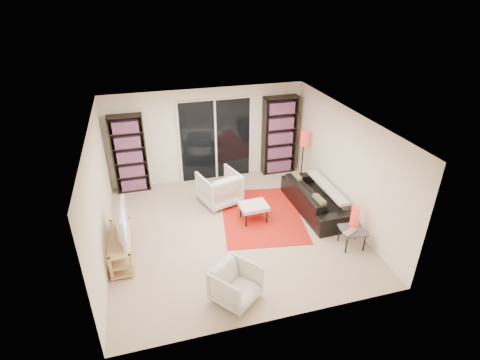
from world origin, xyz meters
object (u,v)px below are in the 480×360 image
Objects in this scene: armchair_back at (219,188)px; ottoman at (254,207)px; bookshelf_right at (279,136)px; bookshelf_left at (130,154)px; armchair_front at (236,284)px; side_table at (353,231)px; sofa at (315,198)px; floor_lamp at (304,144)px; tv_stand at (121,247)px.

ottoman is at bearing 104.09° from armchair_back.
bookshelf_right is 2.62m from ottoman.
bookshelf_left is 2.82× the size of armchair_front.
ottoman is at bearing 138.84° from side_table.
sofa is at bearing 139.71° from armchair_back.
bookshelf_right reaches higher than floor_lamp.
bookshelf_right is at bearing -164.59° from armchair_back.
armchair_back is 0.62× the size of floor_lamp.
ottoman and side_table have the same top height.
bookshelf_right is at bearing 32.79° from tv_stand.
floor_lamp reaches higher than tv_stand.
sofa is 2.42× the size of armchair_back.
bookshelf_left is 5.41m from side_table.
floor_lamp reaches higher than side_table.
tv_stand is at bearing -156.65° from floor_lamp.
armchair_front reaches higher than side_table.
armchair_front is 0.49× the size of floor_lamp.
ottoman is at bearing 11.24° from tv_stand.
ottoman is at bearing -122.85° from bookshelf_right.
sofa reaches higher than ottoman.
floor_lamp is at bearing -62.53° from bookshelf_right.
armchair_back is 1.08m from ottoman.
tv_stand is 2.40m from armchair_front.
side_table is at bearing -41.16° from ottoman.
floor_lamp reaches higher than armchair_front.
tv_stand is at bearing 96.74° from sofa.
armchair_back is 1.70× the size of side_table.
bookshelf_left is at bearing 83.73° from tv_stand.
bookshelf_left is 4.55m from armchair_front.
sofa is 1.50× the size of floor_lamp.
bookshelf_left reaches higher than side_table.
side_table is at bearing -176.62° from sofa.
tv_stand reaches higher than ottoman.
floor_lamp is (0.26, 1.37, 0.76)m from sofa.
bookshelf_right is at bearing -0.00° from bookshelf_left.
armchair_back reaches higher than tv_stand.
bookshelf_left is at bearing 61.16° from sofa.
sofa is 1.48m from ottoman.
armchair_back is at bearing -168.40° from floor_lamp.
sofa is at bearing 1.26° from ottoman.
bookshelf_right reaches higher than tv_stand.
ottoman is 1.20× the size of side_table.
armchair_back is (-1.91, -1.19, -0.66)m from bookshelf_right.
bookshelf_right reaches higher than side_table.
bookshelf_right is at bearing 22.93° from armchair_front.
ottoman is (2.48, -2.12, -0.63)m from bookshelf_left.
armchair_front reaches higher than sofa.
bookshelf_left is 0.93× the size of bookshelf_right.
side_table is at bearing -93.11° from floor_lamp.
bookshelf_left reaches higher than armchair_back.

